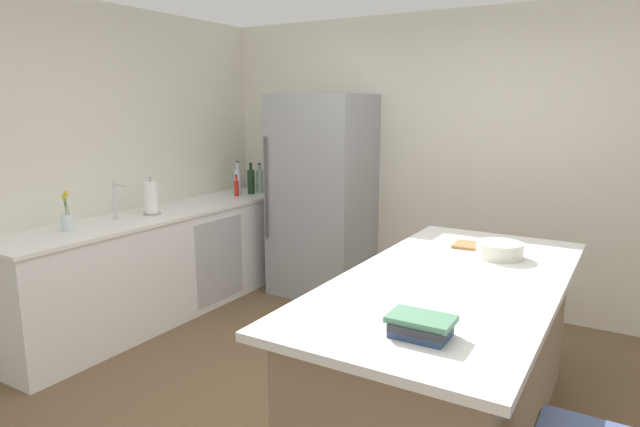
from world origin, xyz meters
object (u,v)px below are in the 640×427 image
Objects in this scene: cookbook_stack at (421,326)px; hot_sauce_bottle at (236,188)px; kitchen_island at (449,357)px; flower_vase at (67,219)px; gin_bottle at (260,181)px; mixing_bowl at (500,250)px; refrigerator at (322,196)px; sink_faucet at (116,200)px; cutting_board at (477,246)px; syrup_bottle at (259,181)px; wine_bottle at (251,181)px; soda_bottle at (238,181)px; paper_towel_roll at (151,198)px.

hot_sauce_bottle is at bearing 141.07° from cookbook_stack.
flower_vase is at bearing -172.47° from kitchen_island.
gin_bottle reaches higher than kitchen_island.
hot_sauce_bottle is 2.92m from mixing_bowl.
refrigerator is at bearing 15.51° from hot_sauce_bottle.
kitchen_island is 7.51× the size of sink_faucet.
syrup_bottle is at bearing 155.83° from cutting_board.
refrigerator is 7.06× the size of mixing_bowl.
wine_bottle is at bearing 147.84° from kitchen_island.
refrigerator reaches higher than wine_bottle.
syrup_bottle is 0.87× the size of wine_bottle.
mixing_bowl is (2.83, -1.04, -0.08)m from soda_bottle.
gin_bottle is 1.20× the size of cookbook_stack.
cutting_board is (2.66, 1.03, -0.08)m from flower_vase.
cookbook_stack is at bearing -41.62° from wine_bottle.
flower_vase is at bearing -87.60° from sink_faucet.
syrup_bottle is (-0.87, 0.16, 0.06)m from refrigerator.
syrup_bottle is (0.05, 2.20, 0.01)m from flower_vase.
cookbook_stack reaches higher than cutting_board.
soda_bottle is (-0.05, -0.29, 0.03)m from syrup_bottle.
refrigerator is 6.32× the size of sink_faucet.
gin_bottle is (-0.79, 0.07, 0.08)m from refrigerator.
sink_faucet reaches higher than cutting_board.
flower_vase is 0.97× the size of gin_bottle.
gin_bottle is (0.07, -0.09, 0.02)m from syrup_bottle.
mixing_bowl is at bearing 17.07° from flower_vase.
mixing_bowl is (2.73, -1.13, -0.08)m from wine_bottle.
refrigerator reaches higher than cutting_board.
soda_bottle is (-0.05, 1.17, 0.00)m from paper_towel_roll.
paper_towel_roll is 0.93× the size of soda_bottle.
cookbook_stack is at bearing -52.24° from refrigerator.
gin_bottle reaches higher than syrup_bottle.
soda_bottle is at bearing -121.35° from gin_bottle.
refrigerator reaches higher than kitchen_island.
mixing_bowl is at bearing 76.95° from kitchen_island.
hot_sauce_bottle is (0.08, 1.37, -0.07)m from sink_faucet.
kitchen_island is at bearing -43.17° from refrigerator.
paper_towel_roll reaches higher than kitchen_island.
syrup_bottle is 0.12m from gin_bottle.
wine_bottle is 1.25× the size of cookbook_stack.
syrup_bottle is 0.91× the size of gin_bottle.
flower_vase reaches higher than mixing_bowl.
gin_bottle is 3.70m from cookbook_stack.
wine_bottle is 3.65m from cookbook_stack.
soda_bottle is at bearing 89.92° from flower_vase.
hot_sauce_bottle is at bearing -87.93° from syrup_bottle.
mixing_bowl is at bearing -24.61° from gin_bottle.
gin_bottle is at bearing 78.83° from hot_sauce_bottle.
cutting_board is at bearing -24.17° from syrup_bottle.
wine_bottle is 1.18× the size of mixing_bowl.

